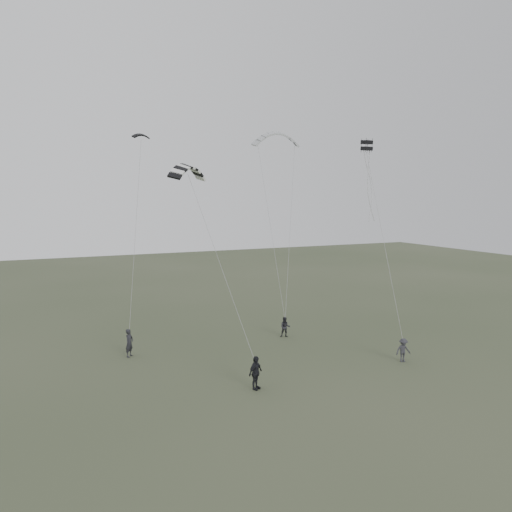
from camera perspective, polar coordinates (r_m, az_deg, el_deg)
name	(u,v)px	position (r m, az deg, el deg)	size (l,w,h in m)	color
ground	(280,372)	(32.68, 2.72, -13.07)	(140.00, 140.00, 0.00)	#39442B
flyer_left	(129,343)	(36.32, -14.28, -9.60)	(0.72, 0.47, 1.96)	black
flyer_right	(285,327)	(40.06, 3.35, -8.11)	(0.79, 0.61, 1.62)	black
flyer_center	(256,373)	(29.56, -0.05, -13.21)	(1.16, 0.48, 1.97)	black
flyer_far	(403,350)	(35.64, 16.47, -10.28)	(1.05, 0.60, 1.62)	#2D2D32
kite_dark_small	(141,135)	(39.94, -13.01, 13.35)	(1.32, 0.40, 0.46)	black
kite_pale_large	(276,133)	(47.77, 2.35, 13.85)	(4.48, 1.01, 1.80)	#AEB1B4
kite_striped	(188,166)	(33.34, -7.80, 10.13)	(3.40, 0.85, 1.30)	black
kite_box	(367,145)	(37.23, 12.54, 12.24)	(0.62, 0.62, 0.71)	black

